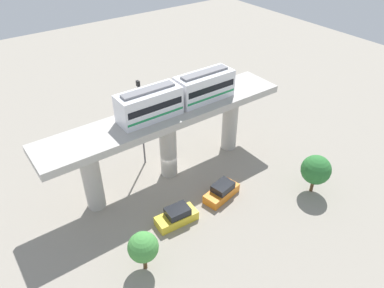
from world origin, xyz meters
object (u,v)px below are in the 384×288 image
Objects in this scene: tree_near_viaduct at (143,247)px; parked_car_orange at (222,192)px; signal_post at (141,121)px; train at (178,95)px; parked_car_yellow at (177,216)px; tree_mid_lot at (316,170)px.

parked_car_orange is at bearing 105.09° from tree_near_viaduct.
signal_post is at bearing -171.86° from parked_car_orange.
train is 12.47m from parked_car_yellow.
parked_car_orange is at bearing -120.40° from tree_mid_lot.
signal_post reaches higher than parked_car_yellow.
parked_car_orange is 0.41× the size of signal_post.
signal_post reaches higher than parked_car_orange.
parked_car_orange is at bearing 95.49° from parked_car_yellow.
tree_mid_lot is at bearing 47.76° from parked_car_orange.
parked_car_yellow is at bearing 118.47° from tree_near_viaduct.
tree_near_viaduct reaches higher than parked_car_yellow.
tree_near_viaduct is 15.54m from signal_post.
parked_car_orange is at bearing 7.58° from train.
signal_post reaches higher than tree_near_viaduct.
tree_mid_lot is 19.82m from signal_post.
parked_car_yellow is 1.05× the size of tree_near_viaduct.
tree_near_viaduct is (3.04, -11.27, 1.99)m from parked_car_orange.
tree_mid_lot is at bearing 75.37° from parked_car_yellow.
tree_mid_lot is at bearing 38.94° from train.
train reaches higher than tree_near_viaduct.
parked_car_yellow is at bearing -108.61° from tree_mid_lot.
parked_car_orange is 11.84m from tree_near_viaduct.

